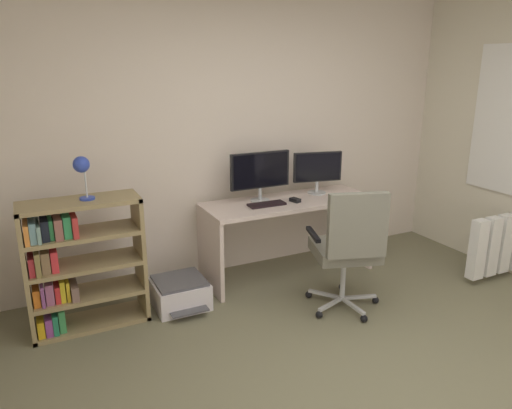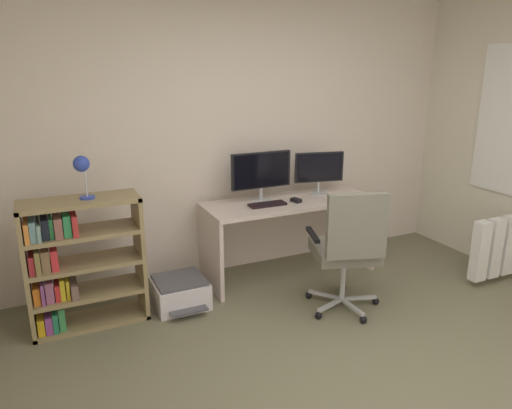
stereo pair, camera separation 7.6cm
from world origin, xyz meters
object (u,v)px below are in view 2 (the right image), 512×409
Objects in this scene: monitor_main at (261,172)px; office_chair at (349,245)px; bookshelf at (73,264)px; desk_lamp at (82,168)px; monitor_secondary at (319,169)px; keyboard at (267,204)px; desk at (289,219)px; computer_mouse at (296,200)px; printer at (180,292)px.

office_chair is (0.31, -0.96, -0.43)m from monitor_main.
bookshelf is 3.13× the size of desk_lamp.
bookshelf is at bearing 179.96° from desk_lamp.
monitor_secondary is at bearing 0.01° from monitor_main.
keyboard is (-0.01, -0.15, -0.27)m from monitor_main.
desk is 0.58m from monitor_secondary.
monitor_secondary reaches higher than bookshelf.
desk_lamp is at bearing -174.05° from monitor_secondary.
monitor_secondary is 1.49× the size of desk_lamp.
monitor_secondary is at bearing 11.26° from computer_mouse.
monitor_main is 1.59m from desk_lamp.
office_chair reaches higher than keyboard.
office_chair is at bearing -30.23° from printer.
keyboard is 3.40× the size of computer_mouse.
desk is 1.61× the size of bookshelf.
monitor_main is 1.21× the size of monitor_secondary.
computer_mouse is 1.33m from printer.
office_chair is at bearing -21.35° from desk_lamp.
desk is 0.87m from office_chair.
desk is at bearing 4.33° from desk_lamp.
monitor_secondary is 1.41× the size of keyboard.
desk is at bearing 8.52° from printer.
monitor_main is (-0.25, 0.09, 0.46)m from desk.
monitor_secondary reaches higher than keyboard.
desk_lamp is at bearing -175.67° from desk.
office_chair is (0.32, -0.80, -0.16)m from keyboard.
desk is 2.79× the size of monitor_main.
bookshelf is at bearing -176.35° from keyboard.
desk_lamp reaches higher than printer.
desk_lamp is at bearing -176.12° from keyboard.
computer_mouse is 1.99m from bookshelf.
desk_lamp is (0.14, -0.00, 0.73)m from bookshelf.
keyboard is at bearing 2.53° from bookshelf.
desk_lamp is (-1.56, -0.23, 0.22)m from monitor_main.
office_chair is at bearing -67.12° from keyboard.
bookshelf is (-1.97, -0.06, -0.25)m from computer_mouse.
desk_lamp is at bearing 177.14° from printer.
bookshelf is at bearing 177.62° from printer.
office_chair is 1.05× the size of bookshelf.
computer_mouse is at bearing 1.72° from bookshelf.
monitor_secondary is at bearing 5.59° from bookshelf.
bookshelf is (-2.00, 0.73, -0.08)m from office_chair.
keyboard is 0.34× the size of bookshelf.
office_chair is at bearing -102.17° from computer_mouse.
computer_mouse is 0.10× the size of bookshelf.
computer_mouse is at bearing 1.85° from desk_lamp.
office_chair reaches higher than printer.
bookshelf is 2.00× the size of printer.
desk is 3.21× the size of printer.
monitor_secondary is at bearing 9.81° from printer.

